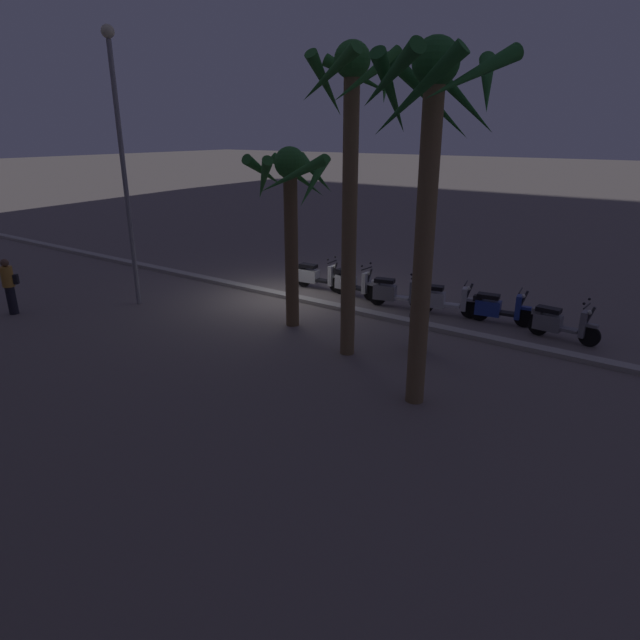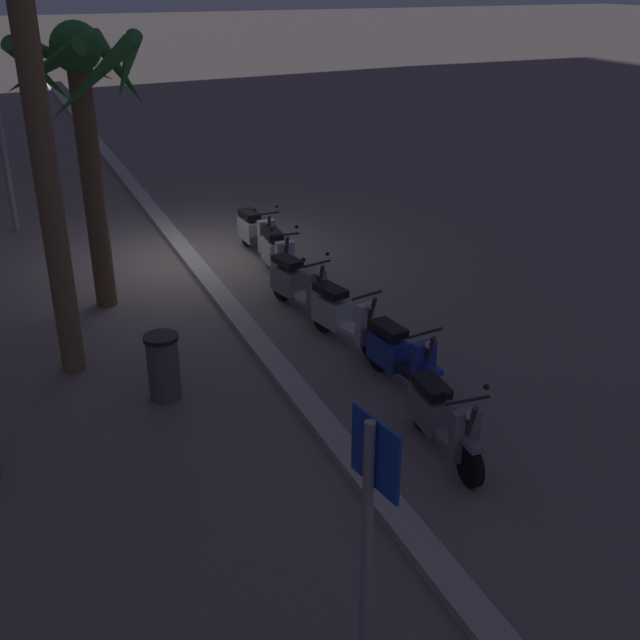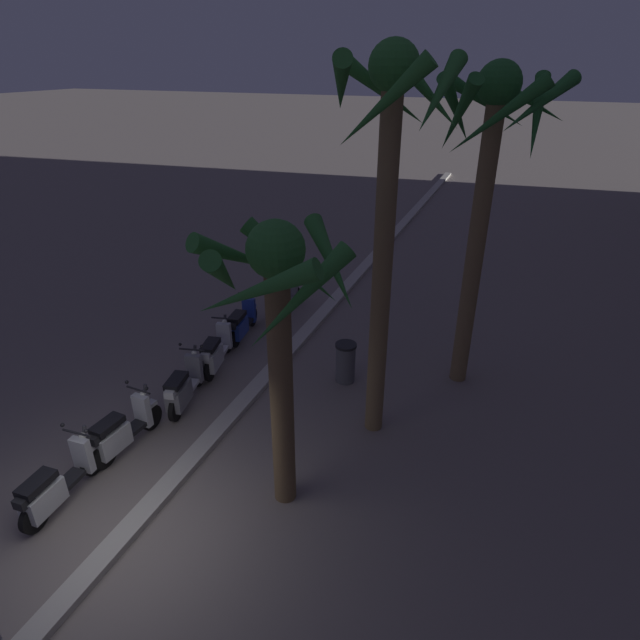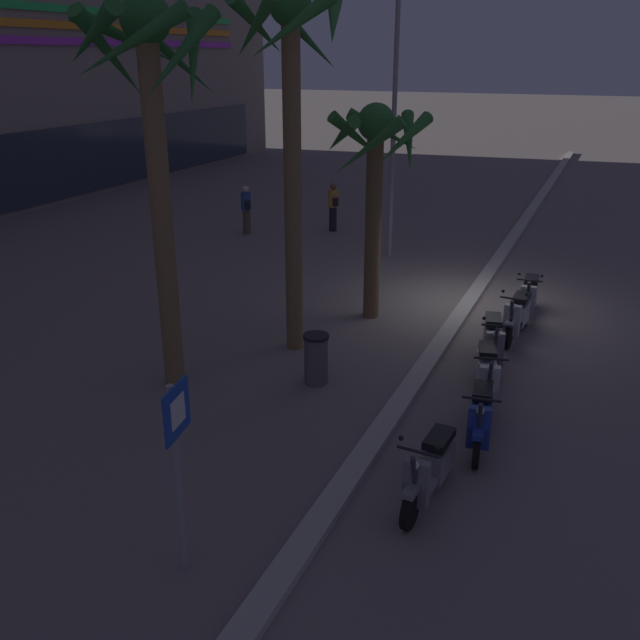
# 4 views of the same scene
# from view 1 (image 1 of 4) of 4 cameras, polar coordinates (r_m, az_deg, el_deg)

# --- Properties ---
(ground_plane) EXTENTS (200.00, 200.00, 0.00)m
(ground_plane) POSITION_cam_1_polar(r_m,az_deg,el_deg) (17.65, -3.49, 2.36)
(ground_plane) COLOR slate
(curb_strip) EXTENTS (60.00, 0.36, 0.12)m
(curb_strip) POSITION_cam_1_polar(r_m,az_deg,el_deg) (17.63, -3.51, 2.54)
(curb_strip) COLOR #ADA89E
(curb_strip) RESTS_ON ground
(scooter_grey_far_back) EXTENTS (1.79, 0.56, 1.17)m
(scooter_grey_far_back) POSITION_cam_1_polar(r_m,az_deg,el_deg) (15.27, 23.78, -0.29)
(scooter_grey_far_back) COLOR black
(scooter_grey_far_back) RESTS_ON ground
(scooter_blue_mid_centre) EXTENTS (1.72, 0.59, 1.04)m
(scooter_blue_mid_centre) POSITION_cam_1_polar(r_m,az_deg,el_deg) (15.95, 18.12, 1.21)
(scooter_blue_mid_centre) COLOR black
(scooter_blue_mid_centre) RESTS_ON ground
(scooter_silver_last_in_row) EXTENTS (1.79, 0.71, 1.04)m
(scooter_silver_last_in_row) POSITION_cam_1_polar(r_m,az_deg,el_deg) (16.26, 12.74, 2.09)
(scooter_silver_last_in_row) COLOR black
(scooter_silver_last_in_row) RESTS_ON ground
(scooter_grey_mid_rear) EXTENTS (1.77, 0.69, 1.17)m
(scooter_grey_mid_rear) POSITION_cam_1_polar(r_m,az_deg,el_deg) (16.71, 7.70, 2.89)
(scooter_grey_mid_rear) COLOR black
(scooter_grey_mid_rear) RESTS_ON ground
(scooter_silver_tail_end) EXTENTS (1.73, 0.56, 1.17)m
(scooter_silver_tail_end) POSITION_cam_1_polar(r_m,az_deg,el_deg) (17.66, 3.38, 3.92)
(scooter_silver_tail_end) COLOR black
(scooter_silver_tail_end) RESTS_ON ground
(scooter_silver_second_in_line) EXTENTS (1.84, 0.56, 1.17)m
(scooter_silver_second_in_line) POSITION_cam_1_polar(r_m,az_deg,el_deg) (18.50, -0.41, 4.64)
(scooter_silver_second_in_line) COLOR black
(scooter_silver_second_in_line) RESTS_ON ground
(palm_tree_far_corner) EXTENTS (2.21, 2.24, 6.88)m
(palm_tree_far_corner) POSITION_cam_1_polar(r_m,az_deg,el_deg) (12.23, 3.31, 18.77)
(palm_tree_far_corner) COLOR olive
(palm_tree_far_corner) RESTS_ON ground
(palm_tree_mid_walkway) EXTENTS (2.36, 2.40, 4.76)m
(palm_tree_mid_walkway) POSITION_cam_1_polar(r_m,az_deg,el_deg) (14.38, -3.08, 12.95)
(palm_tree_mid_walkway) COLOR brown
(palm_tree_mid_walkway) RESTS_ON ground
(palm_tree_by_mall_entrance) EXTENTS (2.66, 2.55, 6.60)m
(palm_tree_by_mall_entrance) POSITION_cam_1_polar(r_m,az_deg,el_deg) (9.94, 11.57, 17.82)
(palm_tree_by_mall_entrance) COLOR olive
(palm_tree_by_mall_entrance) RESTS_ON ground
(pedestrian_strolling_near_curb) EXTENTS (0.42, 0.42, 1.65)m
(pedestrian_strolling_near_curb) POSITION_cam_1_polar(r_m,az_deg,el_deg) (18.23, -29.83, 3.20)
(pedestrian_strolling_near_curb) COLOR black
(pedestrian_strolling_near_curb) RESTS_ON ground
(litter_bin) EXTENTS (0.48, 0.48, 0.95)m
(litter_bin) POSITION_cam_1_polar(r_m,az_deg,el_deg) (13.40, 10.28, -1.34)
(litter_bin) COLOR #56565B
(litter_bin) RESTS_ON ground
(street_lamp) EXTENTS (0.36, 0.36, 7.80)m
(street_lamp) POSITION_cam_1_polar(r_m,az_deg,el_deg) (17.18, -20.15, 16.64)
(street_lamp) COLOR #939399
(street_lamp) RESTS_ON ground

